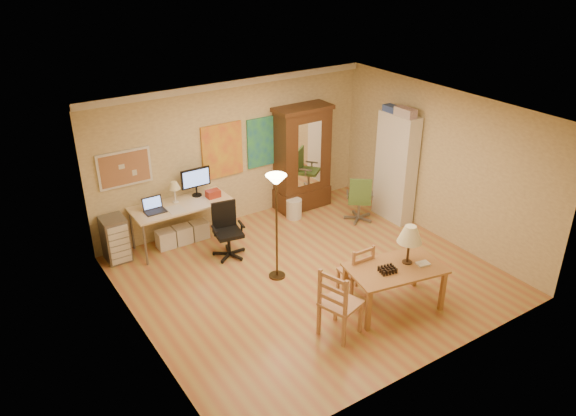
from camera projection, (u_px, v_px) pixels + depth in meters
floor at (311, 277)px, 9.06m from camera, size 5.50×5.50×0.00m
crown_molding at (232, 84)px, 9.74m from camera, size 5.50×0.08×0.12m
corkboard at (125, 169)px, 9.24m from camera, size 0.90×0.04×0.62m
art_panel_left at (222, 151)px, 10.15m from camera, size 0.80×0.04×1.00m
art_panel_right at (265, 142)px, 10.59m from camera, size 0.75×0.04×0.95m
dining_table at (401, 258)px, 8.03m from camera, size 1.49×1.05×1.28m
ladder_chair_back at (356, 272)px, 8.40m from camera, size 0.43×0.41×0.90m
ladder_chair_left at (339, 305)px, 7.55m from camera, size 0.58×0.60×1.04m
torchiere_lamp at (276, 197)px, 8.44m from camera, size 0.32×0.32×1.77m
computer_desk at (183, 218)px, 9.86m from camera, size 1.72×0.75×1.30m
office_chair_black at (228, 242)px, 9.56m from camera, size 0.58×0.58×0.95m
office_chair_green at (359, 209)px, 10.74m from camera, size 0.59×0.59×0.93m
drawer_cart at (115, 239)px, 9.38m from camera, size 0.39×0.46×0.77m
armoire at (302, 165)px, 11.01m from camera, size 1.13×0.54×2.08m
bookshelf at (396, 168)px, 10.51m from camera, size 0.31×0.83×2.07m
wastebin at (294, 209)px, 10.87m from camera, size 0.31×0.31×0.38m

